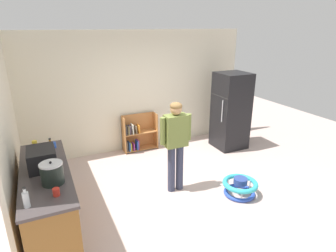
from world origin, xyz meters
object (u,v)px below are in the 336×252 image
at_px(bookshelf, 137,135).
at_px(yellow_cup, 35,143).
at_px(clear_bottle, 26,199).
at_px(amber_bottle, 51,147).
at_px(blue_cup, 54,145).
at_px(teal_cup, 31,156).
at_px(crock_pot, 52,173).
at_px(banana_bunch, 30,152).
at_px(standing_person, 176,139).
at_px(kitchen_counter, 49,198).
at_px(baby_walker, 240,187).
at_px(refrigerator, 231,111).
at_px(red_cup, 56,192).
at_px(microwave, 42,158).

bearing_deg(bookshelf, yellow_cup, -153.14).
relative_size(clear_bottle, amber_bottle, 1.00).
bearing_deg(blue_cup, teal_cup, -139.87).
height_order(crock_pot, banana_bunch, crock_pot).
bearing_deg(standing_person, kitchen_counter, -177.53).
bearing_deg(yellow_cup, blue_cup, -36.18).
height_order(clear_bottle, amber_bottle, same).
xyz_separation_m(clear_bottle, amber_bottle, (0.34, 1.38, 0.00)).
height_order(standing_person, clear_bottle, standing_person).
distance_m(kitchen_counter, teal_cup, 0.70).
distance_m(baby_walker, clear_bottle, 3.33).
bearing_deg(blue_cup, yellow_cup, 143.82).
bearing_deg(refrigerator, yellow_cup, -175.41).
xyz_separation_m(bookshelf, banana_bunch, (-2.20, -1.38, 0.56)).
relative_size(crock_pot, red_cup, 3.22).
relative_size(blue_cup, red_cup, 1.00).
bearing_deg(bookshelf, teal_cup, -144.42).
relative_size(microwave, blue_cup, 5.05).
bearing_deg(yellow_cup, refrigerator, 4.59).
distance_m(standing_person, crock_pot, 2.04).
relative_size(kitchen_counter, crock_pot, 6.94).
xyz_separation_m(kitchen_counter, microwave, (-0.01, 0.09, 0.59)).
relative_size(standing_person, microwave, 3.36).
height_order(bookshelf, banana_bunch, banana_bunch).
xyz_separation_m(refrigerator, crock_pot, (-4.01, -1.71, 0.15)).
bearing_deg(microwave, teal_cup, 110.79).
xyz_separation_m(kitchen_counter, banana_bunch, (-0.17, 0.65, 0.48)).
distance_m(standing_person, banana_bunch, 2.31).
relative_size(kitchen_counter, amber_bottle, 8.63).
distance_m(kitchen_counter, blue_cup, 0.91).
xyz_separation_m(microwave, crock_pot, (0.10, -0.51, -0.00)).
bearing_deg(amber_bottle, microwave, -107.13).
height_order(clear_bottle, red_cup, clear_bottle).
bearing_deg(microwave, refrigerator, 16.29).
distance_m(baby_walker, microwave, 3.20).
bearing_deg(blue_cup, microwave, -105.93).
distance_m(bookshelf, clear_bottle, 3.69).
distance_m(crock_pot, blue_cup, 1.17).
relative_size(baby_walker, banana_bunch, 3.87).
xyz_separation_m(refrigerator, teal_cup, (-4.25, -0.82, 0.06)).
bearing_deg(kitchen_counter, standing_person, 2.47).
bearing_deg(red_cup, refrigerator, 26.81).
height_order(microwave, blue_cup, microwave).
xyz_separation_m(crock_pot, clear_bottle, (-0.30, -0.41, -0.04)).
height_order(baby_walker, blue_cup, blue_cup).
xyz_separation_m(baby_walker, blue_cup, (-2.82, 1.28, 0.79)).
height_order(crock_pot, teal_cup, crock_pot).
bearing_deg(red_cup, yellow_cup, 96.81).
height_order(standing_person, amber_bottle, standing_person).
distance_m(kitchen_counter, red_cup, 0.89).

